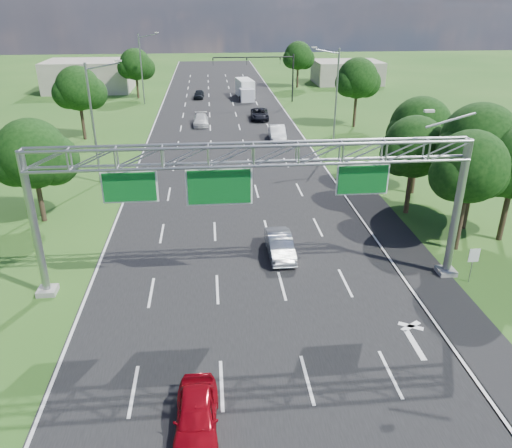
{
  "coord_description": "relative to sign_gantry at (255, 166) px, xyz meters",
  "views": [
    {
      "loc": [
        -1.88,
        -12.11,
        14.68
      ],
      "look_at": [
        0.48,
        12.97,
        3.21
      ],
      "focal_mm": 35.0,
      "sensor_mm": 36.0,
      "label": 1
    }
  ],
  "objects": [
    {
      "name": "car_queue_c",
      "position": [
        -3.69,
        56.98,
        -6.25
      ],
      "size": [
        1.76,
        3.85,
        1.28
      ],
      "primitive_type": "imported",
      "rotation": [
        0.0,
        0.0,
        -0.07
      ],
      "color": "black",
      "rests_on": "ground"
    },
    {
      "name": "red_coupe",
      "position": [
        -3.1,
        -10.22,
        -6.21
      ],
      "size": [
        1.69,
        4.03,
        1.36
      ],
      "primitive_type": "imported",
      "rotation": [
        0.0,
        0.0,
        -0.02
      ],
      "color": "maroon",
      "rests_on": "ground"
    },
    {
      "name": "car_queue_a",
      "position": [
        -3.26,
        38.61,
        -6.23
      ],
      "size": [
        1.87,
        4.56,
        1.32
      ],
      "primitive_type": "imported",
      "rotation": [
        0.0,
        0.0,
        -0.0
      ],
      "color": "silver",
      "rests_on": "ground"
    },
    {
      "name": "road_flare",
      "position": [
        9.87,
        2.0,
        -6.89
      ],
      "size": [
        3.0,
        30.0,
        0.02
      ],
      "primitive_type": "cube",
      "color": "black",
      "rests_on": "ground"
    },
    {
      "name": "building_right",
      "position": [
        23.67,
        70.0,
        -4.89
      ],
      "size": [
        12.0,
        9.0,
        4.0
      ],
      "primitive_type": "cube",
      "color": "gray",
      "rests_on": "ground"
    },
    {
      "name": "tree_verge_rd",
      "position": [
        15.75,
        36.04,
        -1.26
      ],
      "size": [
        5.76,
        4.8,
        8.28
      ],
      "color": "#2D2116",
      "rests_on": "ground"
    },
    {
      "name": "streetlight_l_near",
      "position": [
        -11.63,
        18.0,
        -1.31
      ],
      "size": [
        2.97,
        0.22,
        10.16
      ],
      "color": "gray",
      "rests_on": "ground"
    },
    {
      "name": "tree_verge_re",
      "position": [
        13.75,
        66.04,
        -1.7
      ],
      "size": [
        5.76,
        4.8,
        7.84
      ],
      "color": "#2D2116",
      "rests_on": "ground"
    },
    {
      "name": "tree_verge_lb",
      "position": [
        -16.25,
        33.04,
        -1.48
      ],
      "size": [
        5.76,
        4.8,
        8.06
      ],
      "color": "#2D2116",
      "rests_on": "ground"
    },
    {
      "name": "car_queue_b",
      "position": [
        4.42,
        41.27,
        -6.2
      ],
      "size": [
        2.58,
        5.09,
        1.38
      ],
      "primitive_type": "imported",
      "rotation": [
        0.0,
        0.0,
        -0.06
      ],
      "color": "black",
      "rests_on": "ground"
    },
    {
      "name": "road",
      "position": [
        -0.33,
        18.0,
        -6.89
      ],
      "size": [
        18.0,
        180.0,
        0.02
      ],
      "primitive_type": "cube",
      "color": "black",
      "rests_on": "ground"
    },
    {
      "name": "tree_cluster_right",
      "position": [
        14.47,
        7.19,
        -1.58
      ],
      "size": [
        9.91,
        14.6,
        8.68
      ],
      "color": "#2D2116",
      "rests_on": "ground"
    },
    {
      "name": "building_left",
      "position": [
        -22.33,
        66.0,
        -4.39
      ],
      "size": [
        14.0,
        10.0,
        5.0
      ],
      "primitive_type": "cube",
      "color": "gray",
      "rests_on": "ground"
    },
    {
      "name": "sign_gantry",
      "position": [
        0.0,
        0.0,
        0.0
      ],
      "size": [
        23.5,
        1.0,
        9.56
      ],
      "color": "gray",
      "rests_on": "ground"
    },
    {
      "name": "traffic_signal",
      "position": [
        7.15,
        53.0,
        -1.72
      ],
      "size": [
        12.21,
        0.24,
        7.0
      ],
      "color": "black",
      "rests_on": "ground"
    },
    {
      "name": "tree_verge_la",
      "position": [
        -14.25,
        10.04,
        -2.13
      ],
      "size": [
        5.76,
        4.8,
        7.4
      ],
      "color": "#2D2116",
      "rests_on": "ground"
    },
    {
      "name": "silver_sedan",
      "position": [
        1.84,
        3.19,
        -6.19
      ],
      "size": [
        1.55,
        4.25,
        1.39
      ],
      "primitive_type": "imported",
      "rotation": [
        0.0,
        0.0,
        0.02
      ],
      "color": "#A2A8AE",
      "rests_on": "ground"
    },
    {
      "name": "tree_verge_lc",
      "position": [
        -13.25,
        58.04,
        -1.92
      ],
      "size": [
        5.76,
        4.8,
        7.62
      ],
      "color": "#2D2116",
      "rests_on": "ground"
    },
    {
      "name": "box_truck",
      "position": [
        3.67,
        56.51,
        -5.54
      ],
      "size": [
        2.85,
        7.68,
        2.82
      ],
      "rotation": [
        0.0,
        0.0,
        0.13
      ],
      "color": "white",
      "rests_on": "ground"
    },
    {
      "name": "streetlight_l_far",
      "position": [
        -11.63,
        53.0,
        -1.31
      ],
      "size": [
        2.97,
        0.22,
        10.16
      ],
      "color": "gray",
      "rests_on": "ground"
    },
    {
      "name": "ground",
      "position": [
        -0.33,
        18.0,
        -6.89
      ],
      "size": [
        220.0,
        220.0,
        0.0
      ],
      "primitive_type": "plane",
      "color": "#224F17",
      "rests_on": "ground"
    },
    {
      "name": "regulatory_sign",
      "position": [
        12.07,
        -1.02,
        -5.38
      ],
      "size": [
        0.6,
        0.08,
        2.1
      ],
      "color": "gray",
      "rests_on": "ground"
    },
    {
      "name": "car_queue_d",
      "position": [
        5.35,
        30.6,
        -6.1
      ],
      "size": [
        1.87,
        4.88,
        1.59
      ],
      "primitive_type": "imported",
      "rotation": [
        0.0,
        0.0,
        -0.04
      ],
      "color": "white",
      "rests_on": "ground"
    },
    {
      "name": "streetlight_r_mid",
      "position": [
        10.97,
        28.0,
        -1.31
      ],
      "size": [
        2.97,
        0.22,
        10.16
      ],
      "color": "gray",
      "rests_on": "ground"
    }
  ]
}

